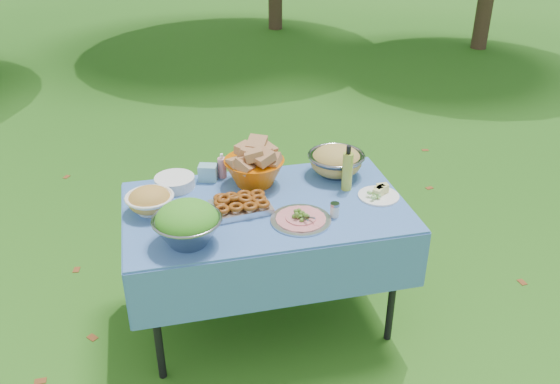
{
  "coord_description": "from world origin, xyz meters",
  "views": [
    {
      "loc": [
        -0.54,
        -2.62,
        2.32
      ],
      "look_at": [
        0.08,
        0.0,
        0.83
      ],
      "focal_mm": 38.0,
      "sensor_mm": 36.0,
      "label": 1
    }
  ],
  "objects_px": {
    "bread_bowl": "(254,165)",
    "charcuterie_platter": "(301,215)",
    "picnic_table": "(266,265)",
    "salad_bowl": "(187,223)",
    "oil_bottle": "(348,168)",
    "pasta_bowl_steel": "(336,161)",
    "plate_stack": "(175,182)"
  },
  "relations": [
    {
      "from": "bread_bowl",
      "to": "charcuterie_platter",
      "type": "height_order",
      "value": "bread_bowl"
    },
    {
      "from": "picnic_table",
      "to": "charcuterie_platter",
      "type": "xyz_separation_m",
      "value": [
        0.14,
        -0.19,
        0.42
      ]
    },
    {
      "from": "salad_bowl",
      "to": "charcuterie_platter",
      "type": "xyz_separation_m",
      "value": [
        0.56,
        0.07,
        -0.07
      ]
    },
    {
      "from": "charcuterie_platter",
      "to": "oil_bottle",
      "type": "distance_m",
      "value": 0.43
    },
    {
      "from": "picnic_table",
      "to": "salad_bowl",
      "type": "distance_m",
      "value": 0.7
    },
    {
      "from": "salad_bowl",
      "to": "oil_bottle",
      "type": "height_order",
      "value": "oil_bottle"
    },
    {
      "from": "picnic_table",
      "to": "bread_bowl",
      "type": "bearing_deg",
      "value": 91.95
    },
    {
      "from": "pasta_bowl_steel",
      "to": "charcuterie_platter",
      "type": "xyz_separation_m",
      "value": [
        -0.33,
        -0.45,
        -0.05
      ]
    },
    {
      "from": "picnic_table",
      "to": "plate_stack",
      "type": "height_order",
      "value": "plate_stack"
    },
    {
      "from": "oil_bottle",
      "to": "charcuterie_platter",
      "type": "bearing_deg",
      "value": -141.29
    },
    {
      "from": "salad_bowl",
      "to": "oil_bottle",
      "type": "relative_size",
      "value": 1.25
    },
    {
      "from": "bread_bowl",
      "to": "plate_stack",
      "type": "bearing_deg",
      "value": 172.54
    },
    {
      "from": "picnic_table",
      "to": "oil_bottle",
      "type": "height_order",
      "value": "oil_bottle"
    },
    {
      "from": "bread_bowl",
      "to": "pasta_bowl_steel",
      "type": "xyz_separation_m",
      "value": [
        0.48,
        0.01,
        -0.03
      ]
    },
    {
      "from": "picnic_table",
      "to": "salad_bowl",
      "type": "relative_size",
      "value": 4.52
    },
    {
      "from": "picnic_table",
      "to": "oil_bottle",
      "type": "bearing_deg",
      "value": 8.76
    },
    {
      "from": "plate_stack",
      "to": "charcuterie_platter",
      "type": "bearing_deg",
      "value": -40.65
    },
    {
      "from": "plate_stack",
      "to": "oil_bottle",
      "type": "distance_m",
      "value": 0.95
    },
    {
      "from": "bread_bowl",
      "to": "oil_bottle",
      "type": "relative_size",
      "value": 1.29
    },
    {
      "from": "salad_bowl",
      "to": "charcuterie_platter",
      "type": "height_order",
      "value": "salad_bowl"
    },
    {
      "from": "salad_bowl",
      "to": "charcuterie_platter",
      "type": "distance_m",
      "value": 0.57
    },
    {
      "from": "pasta_bowl_steel",
      "to": "charcuterie_platter",
      "type": "distance_m",
      "value": 0.56
    },
    {
      "from": "picnic_table",
      "to": "oil_bottle",
      "type": "distance_m",
      "value": 0.7
    },
    {
      "from": "bread_bowl",
      "to": "salad_bowl",
      "type": "bearing_deg",
      "value": -129.12
    },
    {
      "from": "bread_bowl",
      "to": "pasta_bowl_steel",
      "type": "distance_m",
      "value": 0.48
    },
    {
      "from": "plate_stack",
      "to": "bread_bowl",
      "type": "distance_m",
      "value": 0.45
    },
    {
      "from": "bread_bowl",
      "to": "pasta_bowl_steel",
      "type": "bearing_deg",
      "value": 0.83
    },
    {
      "from": "salad_bowl",
      "to": "pasta_bowl_steel",
      "type": "xyz_separation_m",
      "value": [
        0.89,
        0.52,
        -0.02
      ]
    },
    {
      "from": "pasta_bowl_steel",
      "to": "salad_bowl",
      "type": "bearing_deg",
      "value": -149.83
    },
    {
      "from": "salad_bowl",
      "to": "bread_bowl",
      "type": "height_order",
      "value": "bread_bowl"
    },
    {
      "from": "pasta_bowl_steel",
      "to": "picnic_table",
      "type": "bearing_deg",
      "value": -150.92
    },
    {
      "from": "plate_stack",
      "to": "pasta_bowl_steel",
      "type": "bearing_deg",
      "value": -3.15
    }
  ]
}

